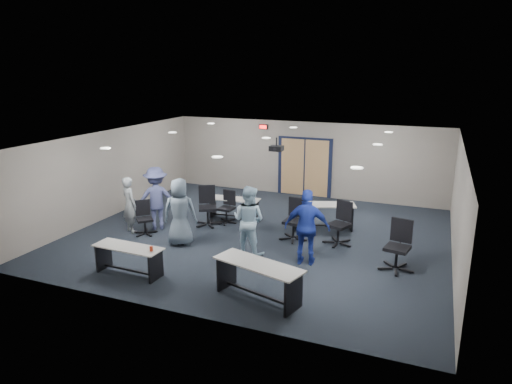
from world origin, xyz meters
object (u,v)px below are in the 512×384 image
at_px(table_front_right, 258,275).
at_px(person_navy, 307,227).
at_px(chair_back_a, 208,206).
at_px(person_gray, 130,205).
at_px(table_back_right, 322,212).
at_px(person_lightblue, 249,220).
at_px(chair_loose_left, 145,218).
at_px(person_back, 156,198).
at_px(chair_back_b, 226,207).
at_px(chair_back_d, 339,223).
at_px(chair_loose_right, 397,246).
at_px(chair_back_c, 294,220).
at_px(table_back_left, 234,205).
at_px(table_front_left, 129,255).
at_px(person_plaid, 180,212).

distance_m(table_front_right, person_navy, 2.12).
distance_m(chair_back_a, person_gray, 2.22).
distance_m(table_back_right, chair_back_a, 3.37).
bearing_deg(person_gray, person_lightblue, -154.34).
bearing_deg(chair_loose_left, table_front_right, -72.87).
bearing_deg(person_back, chair_back_a, 178.96).
xyz_separation_m(chair_loose_left, person_lightblue, (3.23, -0.17, 0.40)).
xyz_separation_m(chair_loose_left, person_gray, (-0.50, 0.03, 0.33)).
distance_m(table_front_right, chair_back_a, 4.74).
height_order(chair_back_b, person_navy, person_navy).
xyz_separation_m(chair_back_d, chair_loose_right, (1.59, -1.11, 0.02)).
bearing_deg(table_back_right, chair_back_c, -133.33).
distance_m(table_back_left, person_lightblue, 2.84).
xyz_separation_m(chair_loose_right, person_navy, (-2.03, -0.41, 0.32)).
xyz_separation_m(chair_back_a, person_lightblue, (1.95, -1.51, 0.29)).
distance_m(table_back_left, person_gray, 3.14).
distance_m(chair_back_b, chair_back_c, 2.38).
distance_m(table_back_right, chair_back_b, 2.86).
bearing_deg(chair_back_b, chair_back_d, -3.65).
relative_size(table_back_right, chair_back_c, 1.71).
xyz_separation_m(table_front_left, person_lightblue, (2.04, 2.13, 0.42)).
bearing_deg(table_back_left, person_navy, -44.03).
distance_m(table_front_left, person_back, 3.10).
height_order(table_back_left, chair_loose_left, chair_loose_left).
relative_size(chair_back_a, person_navy, 0.64).
distance_m(person_lightblue, person_back, 3.26).
bearing_deg(chair_back_c, chair_loose_left, -160.10).
xyz_separation_m(chair_loose_left, person_back, (0.05, 0.55, 0.44)).
bearing_deg(chair_loose_left, person_plaid, -56.66).
height_order(chair_back_a, person_lightblue, person_lightblue).
bearing_deg(person_navy, person_back, -17.23).
xyz_separation_m(chair_back_a, person_back, (-1.23, -0.79, 0.33)).
xyz_separation_m(chair_loose_right, person_lightblue, (-3.55, -0.34, 0.29)).
bearing_deg(table_back_left, chair_back_b, -100.21).
relative_size(table_front_right, chair_back_a, 1.70).
bearing_deg(table_front_right, person_navy, 93.99).
distance_m(chair_back_c, chair_loose_left, 4.16).
height_order(table_front_right, person_back, person_back).
bearing_deg(chair_back_d, person_back, -148.91).
height_order(table_back_left, person_navy, person_navy).
relative_size(chair_back_b, person_plaid, 0.55).
bearing_deg(chair_loose_left, table_front_left, -107.55).
distance_m(chair_back_b, person_gray, 2.80).
bearing_deg(person_gray, person_back, -108.18).
xyz_separation_m(person_lightblue, person_navy, (1.52, -0.07, 0.04)).
xyz_separation_m(person_gray, person_navy, (5.25, -0.27, 0.11)).
bearing_deg(chair_loose_right, person_gray, -167.70).
relative_size(table_front_left, chair_back_a, 1.41).
xyz_separation_m(chair_loose_left, chair_loose_right, (6.78, 0.17, 0.11)).
bearing_deg(table_back_left, person_back, -140.37).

